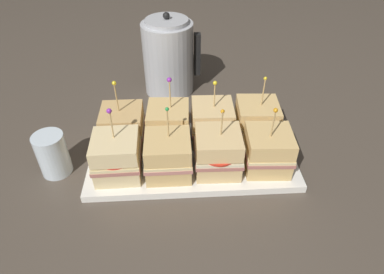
{
  "coord_description": "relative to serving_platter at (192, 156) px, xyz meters",
  "views": [
    {
      "loc": [
        -0.04,
        -0.63,
        0.58
      ],
      "look_at": [
        0.0,
        0.0,
        0.07
      ],
      "focal_mm": 32.0,
      "sensor_mm": 36.0,
      "label": 1
    }
  ],
  "objects": [
    {
      "name": "ground_plane",
      "position": [
        0.0,
        0.0,
        -0.01
      ],
      "size": [
        6.0,
        6.0,
        0.0
      ],
      "primitive_type": "plane",
      "color": "#4C4238"
    },
    {
      "name": "serving_platter",
      "position": [
        0.0,
        0.0,
        0.0
      ],
      "size": [
        0.5,
        0.26,
        0.02
      ],
      "color": "white",
      "rests_on": "ground_plane"
    },
    {
      "name": "sandwich_front_far_left",
      "position": [
        -0.17,
        -0.06,
        0.06
      ],
      "size": [
        0.11,
        0.11,
        0.17
      ],
      "color": "beige",
      "rests_on": "serving_platter"
    },
    {
      "name": "sandwich_front_center_left",
      "position": [
        -0.06,
        -0.06,
        0.06
      ],
      "size": [
        0.11,
        0.11,
        0.17
      ],
      "color": "tan",
      "rests_on": "serving_platter"
    },
    {
      "name": "sandwich_front_center_right",
      "position": [
        0.06,
        -0.05,
        0.06
      ],
      "size": [
        0.11,
        0.11,
        0.17
      ],
      "color": "#DBB77A",
      "rests_on": "serving_platter"
    },
    {
      "name": "sandwich_front_far_right",
      "position": [
        0.17,
        -0.05,
        0.06
      ],
      "size": [
        0.11,
        0.11,
        0.17
      ],
      "color": "tan",
      "rests_on": "serving_platter"
    },
    {
      "name": "sandwich_back_far_left",
      "position": [
        -0.17,
        0.06,
        0.06
      ],
      "size": [
        0.11,
        0.11,
        0.18
      ],
      "color": "tan",
      "rests_on": "serving_platter"
    },
    {
      "name": "sandwich_back_center_left",
      "position": [
        -0.06,
        0.06,
        0.06
      ],
      "size": [
        0.11,
        0.11,
        0.18
      ],
      "color": "tan",
      "rests_on": "serving_platter"
    },
    {
      "name": "sandwich_back_center_right",
      "position": [
        0.05,
        0.06,
        0.06
      ],
      "size": [
        0.11,
        0.11,
        0.17
      ],
      "color": "#DBB77A",
      "rests_on": "serving_platter"
    },
    {
      "name": "sandwich_back_far_right",
      "position": [
        0.17,
        0.06,
        0.06
      ],
      "size": [
        0.11,
        0.11,
        0.18
      ],
      "color": "tan",
      "rests_on": "serving_platter"
    },
    {
      "name": "kettle_steel",
      "position": [
        -0.05,
        0.34,
        0.11
      ],
      "size": [
        0.18,
        0.15,
        0.25
      ],
      "color": "#B7BABF",
      "rests_on": "ground_plane"
    },
    {
      "name": "drinking_glass",
      "position": [
        -0.33,
        -0.02,
        0.04
      ],
      "size": [
        0.07,
        0.07,
        0.11
      ],
      "color": "silver",
      "rests_on": "ground_plane"
    }
  ]
}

